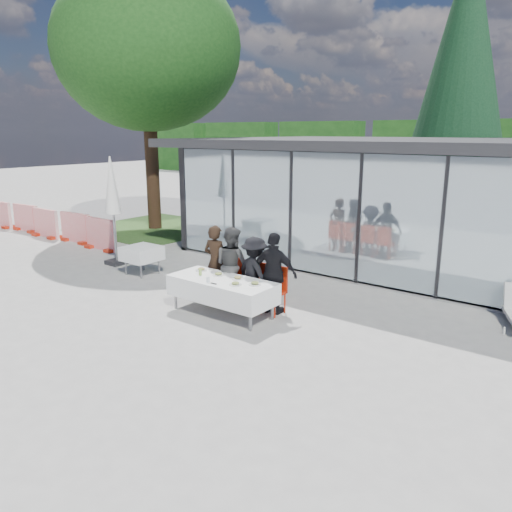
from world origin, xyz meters
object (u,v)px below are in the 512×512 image
(diner_chair_d, at_px, (275,287))
(conifer_tree, at_px, (463,65))
(diner_chair_a, at_px, (217,274))
(plate_c, at_px, (238,278))
(dining_table, at_px, (222,289))
(plate_a, at_px, (201,269))
(juice_bottle, at_px, (200,272))
(plate_d, at_px, (255,284))
(construction_barriers, at_px, (47,225))
(diner_chair_b, at_px, (234,278))
(diner_b, at_px, (232,265))
(diner_chair_c, at_px, (256,283))
(diner_a, at_px, (216,262))
(diner_c, at_px, (255,273))
(plate_extra, at_px, (235,284))
(spare_table_left, at_px, (142,254))
(folded_eyeglasses, at_px, (214,284))
(diner_d, at_px, (274,274))
(deciduous_tree, at_px, (146,50))
(plate_b, at_px, (218,274))
(market_umbrella, at_px, (112,193))

(diner_chair_d, bearing_deg, conifer_tree, 90.33)
(diner_chair_a, distance_m, plate_c, 1.22)
(dining_table, height_order, conifer_tree, conifer_tree)
(plate_a, height_order, juice_bottle, juice_bottle)
(plate_d, height_order, construction_barriers, construction_barriers)
(diner_chair_b, xyz_separation_m, construction_barriers, (-9.72, 1.36, -0.10))
(diner_b, xyz_separation_m, diner_chair_c, (0.62, 0.04, -0.30))
(diner_a, bearing_deg, plate_a, 87.48)
(diner_c, height_order, plate_extra, diner_c)
(spare_table_left, relative_size, construction_barriers, 0.11)
(dining_table, xyz_separation_m, plate_extra, (0.47, -0.14, 0.24))
(diner_a, distance_m, folded_eyeglasses, 1.37)
(diner_chair_c, relative_size, diner_d, 0.58)
(diner_b, relative_size, diner_c, 1.09)
(diner_chair_c, height_order, plate_extra, diner_chair_c)
(plate_d, bearing_deg, deciduous_tree, 149.02)
(diner_a, distance_m, conifer_tree, 12.98)
(plate_b, xyz_separation_m, market_umbrella, (-4.76, 1.04, 1.23))
(diner_chair_a, distance_m, plate_extra, 1.57)
(dining_table, distance_m, plate_extra, 0.55)
(juice_bottle, relative_size, market_umbrella, 0.04)
(diner_chair_d, bearing_deg, plate_c, -133.95)
(diner_chair_d, height_order, juice_bottle, diner_chair_d)
(spare_table_left, xyz_separation_m, market_umbrella, (-1.38, 0.23, 1.45))
(diner_chair_b, bearing_deg, conifer_tree, 84.92)
(juice_bottle, bearing_deg, plate_d, 6.84)
(diner_b, relative_size, diner_d, 1.00)
(diner_chair_b, distance_m, folded_eyeglasses, 1.18)
(dining_table, height_order, market_umbrella, market_umbrella)
(diner_c, bearing_deg, plate_a, 41.93)
(diner_chair_c, distance_m, plate_b, 0.83)
(diner_chair_c, bearing_deg, diner_chair_d, 0.00)
(diner_chair_b, relative_size, diner_chair_c, 1.00)
(diner_chair_d, height_order, plate_extra, diner_chair_d)
(diner_a, height_order, market_umbrella, market_umbrella)
(dining_table, distance_m, diner_a, 1.11)
(plate_b, distance_m, deciduous_tree, 11.23)
(plate_d, relative_size, market_umbrella, 0.08)
(diner_a, xyz_separation_m, diner_c, (1.09, 0.00, -0.06))
(plate_a, height_order, plate_b, same)
(plate_a, bearing_deg, diner_chair_c, 26.81)
(diner_chair_c, bearing_deg, deciduous_tree, 150.87)
(juice_bottle, bearing_deg, diner_chair_c, 44.08)
(diner_c, height_order, construction_barriers, diner_c)
(diner_chair_b, height_order, plate_extra, diner_chair_b)
(diner_chair_d, height_order, plate_a, diner_chair_d)
(plate_a, height_order, conifer_tree, conifer_tree)
(diner_chair_d, xyz_separation_m, plate_extra, (-0.32, -0.89, 0.24))
(spare_table_left, bearing_deg, folded_eyeglasses, -19.45)
(plate_a, bearing_deg, spare_table_left, 165.19)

